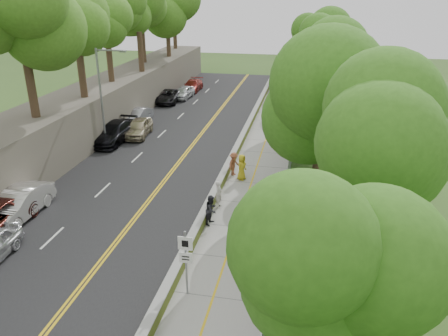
# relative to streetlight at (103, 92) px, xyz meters

# --- Properties ---
(ground) EXTENTS (140.00, 140.00, 0.00)m
(ground) POSITION_rel_streetlight_xyz_m (10.46, -14.00, -4.64)
(ground) COLOR #33511E
(ground) RESTS_ON ground
(road) EXTENTS (11.20, 66.00, 0.04)m
(road) POSITION_rel_streetlight_xyz_m (5.06, 1.00, -4.62)
(road) COLOR black
(road) RESTS_ON ground
(sidewalk) EXTENTS (4.20, 66.00, 0.05)m
(sidewalk) POSITION_rel_streetlight_xyz_m (13.01, 1.00, -4.61)
(sidewalk) COLOR gray
(sidewalk) RESTS_ON ground
(jersey_barrier) EXTENTS (0.42, 66.00, 0.60)m
(jersey_barrier) POSITION_rel_streetlight_xyz_m (10.71, 1.00, -4.34)
(jersey_barrier) COLOR #B4DA26
(jersey_barrier) RESTS_ON ground
(rock_embankment) EXTENTS (5.00, 66.00, 4.00)m
(rock_embankment) POSITION_rel_streetlight_xyz_m (-3.04, 1.00, -2.64)
(rock_embankment) COLOR #595147
(rock_embankment) RESTS_ON ground
(chainlink_fence) EXTENTS (0.04, 66.00, 2.00)m
(chainlink_fence) POSITION_rel_streetlight_xyz_m (15.11, 1.00, -3.64)
(chainlink_fence) COLOR slate
(chainlink_fence) RESTS_ON ground
(trees_embankment) EXTENTS (6.40, 66.00, 13.00)m
(trees_embankment) POSITION_rel_streetlight_xyz_m (-2.54, 1.00, 5.86)
(trees_embankment) COLOR #4B8722
(trees_embankment) RESTS_ON rock_embankment
(trees_fenceside) EXTENTS (7.00, 66.00, 14.00)m
(trees_fenceside) POSITION_rel_streetlight_xyz_m (17.46, 1.00, 2.36)
(trees_fenceside) COLOR #3D7B1E
(trees_fenceside) RESTS_ON ground
(streetlight) EXTENTS (2.52, 0.22, 8.00)m
(streetlight) POSITION_rel_streetlight_xyz_m (0.00, 0.00, 0.00)
(streetlight) COLOR gray
(streetlight) RESTS_ON ground
(signpost) EXTENTS (0.62, 0.09, 3.10)m
(signpost) POSITION_rel_streetlight_xyz_m (11.51, -17.02, -2.68)
(signpost) COLOR gray
(signpost) RESTS_ON sidewalk
(construction_barrel) EXTENTS (0.62, 0.62, 1.02)m
(construction_barrel) POSITION_rel_streetlight_xyz_m (13.46, 4.18, -4.08)
(construction_barrel) COLOR #EA4012
(construction_barrel) RESTS_ON sidewalk
(concrete_block) EXTENTS (1.41, 1.16, 0.84)m
(concrete_block) POSITION_rel_streetlight_xyz_m (13.66, -13.76, -4.17)
(concrete_block) COLOR slate
(concrete_block) RESTS_ON sidewalk
(car_1) EXTENTS (1.85, 5.11, 1.67)m
(car_1) POSITION_rel_streetlight_xyz_m (0.25, -12.31, -3.76)
(car_1) COLOR silver
(car_1) RESTS_ON road
(car_3) EXTENTS (2.57, 5.82, 1.66)m
(car_3) POSITION_rel_streetlight_xyz_m (-0.00, 1.16, -3.77)
(car_3) COLOR black
(car_3) RESTS_ON road
(car_4) EXTENTS (2.24, 4.63, 1.53)m
(car_4) POSITION_rel_streetlight_xyz_m (1.46, 3.04, -3.84)
(car_4) COLOR tan
(car_4) RESTS_ON road
(car_5) EXTENTS (1.86, 4.28, 1.37)m
(car_5) POSITION_rel_streetlight_xyz_m (-0.14, 6.92, -3.92)
(car_5) COLOR #9899A0
(car_5) RESTS_ON road
(car_6) EXTENTS (2.70, 5.21, 1.40)m
(car_6) POSITION_rel_streetlight_xyz_m (0.28, 15.18, -3.90)
(car_6) COLOR black
(car_6) RESTS_ON road
(car_7) EXTENTS (1.95, 4.76, 1.38)m
(car_7) POSITION_rel_streetlight_xyz_m (1.46, 21.50, -3.91)
(car_7) COLOR maroon
(car_7) RESTS_ON road
(car_8) EXTENTS (2.03, 4.35, 1.44)m
(car_8) POSITION_rel_streetlight_xyz_m (1.46, 17.40, -3.88)
(car_8) COLOR silver
(car_8) RESTS_ON road
(painter_0) EXTENTS (0.82, 1.02, 1.81)m
(painter_0) POSITION_rel_streetlight_xyz_m (11.91, -4.57, -3.69)
(painter_0) COLOR gold
(painter_0) RESTS_ON sidewalk
(painter_1) EXTENTS (0.49, 0.67, 1.70)m
(painter_1) POSITION_rel_streetlight_xyz_m (11.21, -8.87, -3.74)
(painter_1) COLOR beige
(painter_1) RESTS_ON sidewalk
(painter_2) EXTENTS (0.84, 0.98, 1.72)m
(painter_2) POSITION_rel_streetlight_xyz_m (11.21, -10.87, -3.73)
(painter_2) COLOR black
(painter_2) RESTS_ON sidewalk
(painter_3) EXTENTS (1.00, 1.24, 1.67)m
(painter_3) POSITION_rel_streetlight_xyz_m (11.25, -3.93, -3.75)
(painter_3) COLOR brown
(painter_3) RESTS_ON sidewalk
(person_far) EXTENTS (1.13, 0.81, 1.78)m
(person_far) POSITION_rel_streetlight_xyz_m (14.66, 9.45, -3.70)
(person_far) COLOR black
(person_far) RESTS_ON sidewalk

